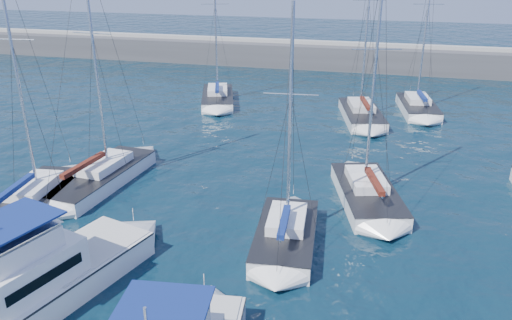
% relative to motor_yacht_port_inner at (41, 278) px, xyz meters
% --- Properties ---
extents(ground, '(220.00, 220.00, 0.00)m').
position_rel_motor_yacht_port_inner_xyz_m(ground, '(5.69, 1.08, -1.13)').
color(ground, black).
rests_on(ground, ground).
extents(breakwater, '(160.00, 6.00, 4.45)m').
position_rel_motor_yacht_port_inner_xyz_m(breakwater, '(5.69, 53.08, -0.08)').
color(breakwater, '#424244').
rests_on(breakwater, ground).
extents(motor_yacht_port_inner, '(5.87, 10.11, 4.69)m').
position_rel_motor_yacht_port_inner_xyz_m(motor_yacht_port_inner, '(0.00, 0.00, 0.00)').
color(motor_yacht_port_inner, white).
rests_on(motor_yacht_port_inner, ground).
extents(sailboat_mid_a, '(4.10, 8.62, 15.60)m').
position_rel_motor_yacht_port_inner_xyz_m(sailboat_mid_a, '(-6.07, 7.23, -0.60)').
color(sailboat_mid_a, white).
rests_on(sailboat_mid_a, ground).
extents(sailboat_mid_b, '(3.77, 9.15, 15.34)m').
position_rel_motor_yacht_port_inner_xyz_m(sailboat_mid_b, '(-3.96, 11.34, -0.61)').
color(sailboat_mid_b, white).
rests_on(sailboat_mid_b, ground).
extents(sailboat_mid_c, '(3.57, 7.04, 12.37)m').
position_rel_motor_yacht_port_inner_xyz_m(sailboat_mid_c, '(9.20, 7.11, -0.62)').
color(sailboat_mid_c, white).
rests_on(sailboat_mid_c, ground).
extents(sailboat_mid_d, '(5.18, 8.34, 14.48)m').
position_rel_motor_yacht_port_inner_xyz_m(sailboat_mid_d, '(12.98, 13.17, -0.61)').
color(sailboat_mid_d, white).
rests_on(sailboat_mid_d, ground).
extents(sailboat_back_a, '(5.46, 8.77, 15.44)m').
position_rel_motor_yacht_port_inner_xyz_m(sailboat_back_a, '(-2.96, 32.11, -0.60)').
color(sailboat_back_a, white).
rests_on(sailboat_back_a, ground).
extents(sailboat_back_b, '(5.00, 8.99, 16.76)m').
position_rel_motor_yacht_port_inner_xyz_m(sailboat_back_b, '(11.62, 29.95, -0.59)').
color(sailboat_back_b, silver).
rests_on(sailboat_back_b, ground).
extents(sailboat_back_c, '(4.12, 7.93, 15.90)m').
position_rel_motor_yacht_port_inner_xyz_m(sailboat_back_c, '(16.69, 33.71, -0.59)').
color(sailboat_back_c, white).
rests_on(sailboat_back_c, ground).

